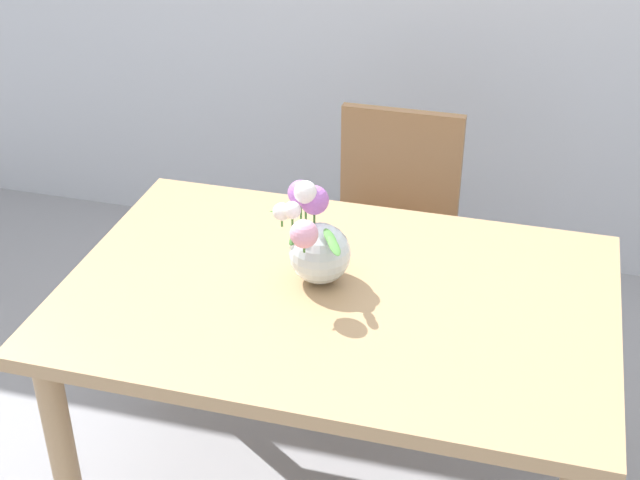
% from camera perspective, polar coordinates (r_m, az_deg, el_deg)
% --- Properties ---
extents(dining_table, '(1.40, 0.94, 0.77)m').
position_cam_1_polar(dining_table, '(2.35, 1.07, -5.32)').
color(dining_table, tan).
rests_on(dining_table, ground_plane).
extents(chair_far, '(0.42, 0.42, 0.90)m').
position_cam_1_polar(chair_far, '(3.10, 4.63, 1.02)').
color(chair_far, '#9E7047').
rests_on(chair_far, ground_plane).
extents(flower_vase, '(0.23, 0.23, 0.27)m').
position_cam_1_polar(flower_vase, '(2.28, -0.27, -0.06)').
color(flower_vase, silver).
rests_on(flower_vase, dining_table).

